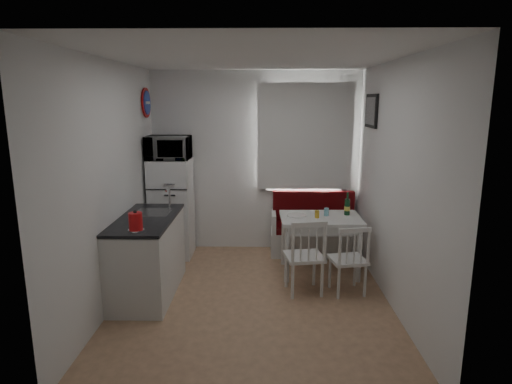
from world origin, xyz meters
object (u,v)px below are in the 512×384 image
(kitchen_counter, at_px, (148,255))
(wine_bottle, at_px, (347,204))
(dining_table, at_px, (320,223))
(chair_right, at_px, (350,253))
(bench, at_px, (314,233))
(kettle, at_px, (136,222))
(fridge, at_px, (172,208))
(chair_left, at_px, (305,249))
(microwave, at_px, (168,148))

(kitchen_counter, bearing_deg, wine_bottle, 16.85)
(dining_table, xyz_separation_m, chair_right, (0.25, -0.65, -0.16))
(bench, height_order, kettle, kettle)
(fridge, xyz_separation_m, kettle, (0.03, -1.78, 0.31))
(kettle, bearing_deg, chair_left, 15.94)
(bench, xyz_separation_m, kettle, (-2.00, -1.89, 0.71))
(fridge, distance_m, microwave, 0.86)
(wine_bottle, bearing_deg, dining_table, -164.05)
(bench, height_order, dining_table, bench)
(kettle, relative_size, wine_bottle, 0.74)
(wine_bottle, bearing_deg, chair_right, -97.55)
(dining_table, bearing_deg, fridge, 161.50)
(bench, relative_size, wine_bottle, 4.24)
(fridge, xyz_separation_m, wine_bottle, (2.36, -0.52, 0.20))
(kitchen_counter, height_order, fridge, fridge)
(bench, bearing_deg, kettle, -136.58)
(dining_table, bearing_deg, wine_bottle, 14.64)
(kitchen_counter, xyz_separation_m, dining_table, (2.03, 0.62, 0.21))
(dining_table, distance_m, chair_left, 0.72)
(chair_right, height_order, fridge, fridge)
(fridge, relative_size, microwave, 2.38)
(bench, distance_m, microwave, 2.39)
(kitchen_counter, relative_size, chair_left, 2.74)
(bench, relative_size, kettle, 5.74)
(kettle, bearing_deg, fridge, 90.97)
(dining_table, distance_m, fridge, 2.11)
(microwave, distance_m, kettle, 1.81)
(kitchen_counter, relative_size, bench, 1.06)
(kitchen_counter, height_order, chair_right, kitchen_counter)
(bench, height_order, microwave, microwave)
(bench, bearing_deg, fridge, -176.93)
(chair_right, distance_m, microwave, 2.78)
(fridge, height_order, microwave, microwave)
(chair_left, xyz_separation_m, microwave, (-1.76, 1.23, 1.00))
(wine_bottle, bearing_deg, microwave, 168.68)
(kitchen_counter, distance_m, dining_table, 2.14)
(chair_left, relative_size, chair_right, 1.08)
(kitchen_counter, height_order, chair_left, kitchen_counter)
(chair_left, xyz_separation_m, wine_bottle, (0.60, 0.76, 0.34))
(microwave, xyz_separation_m, kettle, (0.03, -1.73, -0.54))
(bench, distance_m, fridge, 2.07)
(bench, relative_size, chair_left, 2.58)
(chair_right, distance_m, wine_bottle, 0.85)
(kettle, bearing_deg, bench, 43.42)
(kitchen_counter, distance_m, chair_left, 1.79)
(dining_table, relative_size, kettle, 4.68)
(kitchen_counter, height_order, microwave, microwave)
(fridge, bearing_deg, microwave, -90.00)
(dining_table, relative_size, chair_left, 2.10)
(dining_table, xyz_separation_m, chair_left, (-0.25, -0.66, -0.11))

